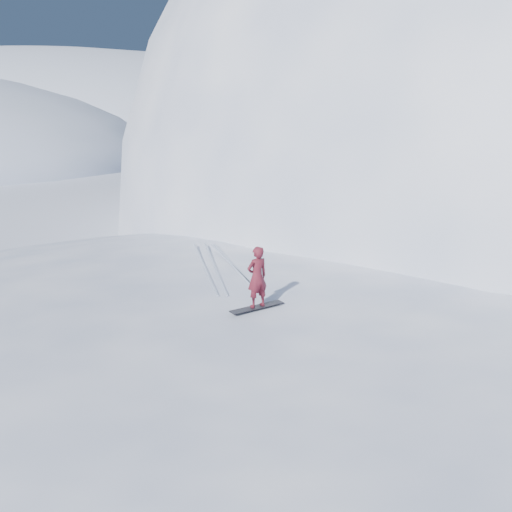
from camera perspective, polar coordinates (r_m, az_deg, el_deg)
The scene contains 8 objects.
ground at distance 15.33m, azimuth -1.67°, elevation -14.14°, with size 400.00×400.00×0.00m, color white.
near_ridge at distance 18.03m, azimuth 1.55°, elevation -9.42°, with size 36.00×28.00×4.80m, color white.
peak_shoulder at distance 35.62m, azimuth 14.65°, elevation 2.52°, with size 28.00×24.00×18.00m, color white.
far_ridge_c at distance 129.92m, azimuth -19.96°, elevation 10.99°, with size 140.00×90.00×36.00m, color white.
wind_bumps at distance 17.22m, azimuth -3.56°, elevation -10.69°, with size 16.00×14.40×1.00m.
snowboard at distance 14.68m, azimuth 0.11°, elevation -5.13°, with size 1.53×0.29×0.03m, color black.
snowboarder at distance 14.41m, azimuth 0.11°, elevation -2.11°, with size 0.58×0.38×1.59m, color maroon.
board_tracks at distance 18.37m, azimuth -3.50°, elevation -0.92°, with size 2.33×5.94×0.04m.
Camera 1 is at (0.05, -13.36, 7.51)m, focal length 40.00 mm.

